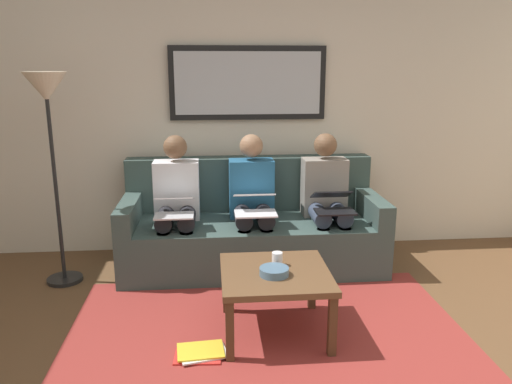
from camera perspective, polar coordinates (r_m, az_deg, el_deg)
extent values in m
cube|color=beige|center=(4.70, -0.99, 9.23)|extent=(6.00, 0.12, 2.60)
cube|color=maroon|center=(3.40, 1.33, -15.91)|extent=(2.60, 1.80, 0.01)
cube|color=#384C47|center=(4.40, -0.41, -5.72)|extent=(2.20, 0.90, 0.42)
cube|color=#384C47|center=(4.60, -0.78, 1.05)|extent=(2.20, 0.20, 0.48)
cube|color=#384C47|center=(4.50, 12.77, -1.46)|extent=(0.14, 0.90, 0.20)
cube|color=#384C47|center=(4.34, -14.10, -2.11)|extent=(0.14, 0.90, 0.20)
cube|color=black|center=(4.59, -0.92, 12.24)|extent=(1.40, 0.04, 0.65)
cube|color=#B2B7BC|center=(4.57, -0.90, 12.23)|extent=(1.30, 0.01, 0.55)
cube|color=brown|center=(3.26, 2.20, -9.26)|extent=(0.69, 0.69, 0.04)
cube|color=#4C331E|center=(3.14, 8.64, -14.78)|extent=(0.05, 0.05, 0.39)
cube|color=#4C331E|center=(3.06, -2.99, -15.42)|extent=(0.05, 0.05, 0.39)
cube|color=#4C331E|center=(3.67, 6.37, -10.21)|extent=(0.05, 0.05, 0.39)
cube|color=#4C331E|center=(3.61, -3.37, -10.62)|extent=(0.05, 0.05, 0.39)
cylinder|color=silver|center=(3.33, 2.42, -7.59)|extent=(0.07, 0.07, 0.09)
cylinder|color=slate|center=(3.19, 2.07, -8.99)|extent=(0.19, 0.19, 0.05)
cube|color=gray|center=(4.45, 7.71, 0.60)|extent=(0.38, 0.22, 0.50)
sphere|color=brown|center=(4.38, 7.87, 5.31)|extent=(0.20, 0.20, 0.20)
cylinder|color=#384256|center=(4.32, 9.40, -2.35)|extent=(0.14, 0.42, 0.14)
cylinder|color=#384256|center=(4.28, 7.07, -2.43)|extent=(0.14, 0.42, 0.14)
cylinder|color=#384256|center=(4.22, 9.95, -6.80)|extent=(0.11, 0.11, 0.42)
cylinder|color=#384256|center=(4.18, 7.55, -6.93)|extent=(0.11, 0.11, 0.42)
cube|color=black|center=(4.09, 8.94, -2.20)|extent=(0.32, 0.21, 0.01)
cube|color=black|center=(4.20, 8.51, -0.28)|extent=(0.32, 0.20, 0.10)
cube|color=#A5C6EA|center=(4.20, 8.52, -0.24)|extent=(0.28, 0.17, 0.08)
cube|color=#235B84|center=(4.36, -0.53, 0.43)|extent=(0.38, 0.22, 0.50)
sphere|color=#997051|center=(4.28, -0.54, 5.24)|extent=(0.20, 0.20, 0.20)
cylinder|color=#232328|center=(4.21, 0.93, -2.60)|extent=(0.14, 0.42, 0.14)
cylinder|color=#232328|center=(4.20, -1.52, -2.67)|extent=(0.14, 0.42, 0.14)
cylinder|color=#232328|center=(4.11, 1.22, -7.19)|extent=(0.11, 0.11, 0.42)
cylinder|color=#232328|center=(4.09, -1.30, -7.28)|extent=(0.11, 0.11, 0.42)
cube|color=white|center=(3.98, -0.04, -2.46)|extent=(0.33, 0.22, 0.01)
cube|color=white|center=(4.09, -0.22, -0.36)|extent=(0.33, 0.22, 0.07)
cube|color=#A5C6EA|center=(4.08, -0.21, -0.32)|extent=(0.30, 0.19, 0.06)
cube|color=silver|center=(4.36, -8.95, 0.24)|extent=(0.38, 0.22, 0.50)
sphere|color=brown|center=(4.28, -9.14, 5.05)|extent=(0.20, 0.20, 0.20)
cylinder|color=#232328|center=(4.20, -7.81, -2.81)|extent=(0.14, 0.42, 0.14)
cylinder|color=#232328|center=(4.21, -10.26, -2.85)|extent=(0.14, 0.42, 0.14)
cylinder|color=#232328|center=(4.09, -7.80, -7.42)|extent=(0.11, 0.11, 0.42)
cylinder|color=#232328|center=(4.10, -10.34, -7.45)|extent=(0.11, 0.11, 0.42)
cube|color=silver|center=(3.98, -9.27, -2.67)|extent=(0.30, 0.20, 0.01)
cube|color=silver|center=(4.07, -9.21, -0.75)|extent=(0.30, 0.20, 0.07)
cube|color=#A5C6EA|center=(4.07, -9.21, -0.70)|extent=(0.27, 0.17, 0.05)
cube|color=red|center=(3.21, -6.58, -17.89)|extent=(0.29, 0.22, 0.01)
cube|color=white|center=(3.21, -6.01, -17.62)|extent=(0.32, 0.25, 0.01)
cube|color=yellow|center=(3.21, -6.31, -17.42)|extent=(0.30, 0.22, 0.01)
cylinder|color=black|center=(4.44, -20.82, -9.20)|extent=(0.28, 0.28, 0.03)
cylinder|color=black|center=(4.21, -21.70, 0.04)|extent=(0.03, 0.03, 1.50)
cone|color=beige|center=(4.10, -22.73, 10.93)|extent=(0.32, 0.32, 0.22)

